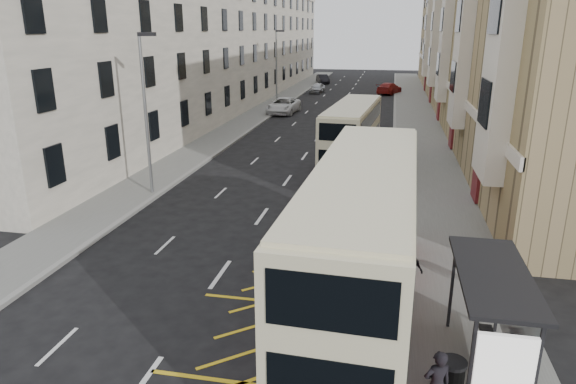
% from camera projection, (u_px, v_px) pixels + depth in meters
% --- Properties ---
extents(ground, '(200.00, 200.00, 0.00)m').
position_uv_depth(ground, '(175.00, 338.00, 14.44)').
color(ground, black).
rests_on(ground, ground).
extents(pavement_right, '(4.00, 120.00, 0.15)m').
position_uv_depth(pavement_right, '(420.00, 136.00, 40.93)').
color(pavement_right, '#62625D').
rests_on(pavement_right, ground).
extents(pavement_left, '(3.00, 120.00, 0.15)m').
position_uv_depth(pavement_left, '(234.00, 129.00, 43.84)').
color(pavement_left, '#62625D').
rests_on(pavement_left, ground).
extents(kerb_right, '(0.25, 120.00, 0.15)m').
position_uv_depth(kerb_right, '(394.00, 135.00, 41.31)').
color(kerb_right, gray).
rests_on(kerb_right, ground).
extents(kerb_left, '(0.25, 120.00, 0.15)m').
position_uv_depth(kerb_left, '(251.00, 130.00, 43.55)').
color(kerb_left, gray).
rests_on(kerb_left, ground).
extents(road_markings, '(10.00, 110.00, 0.01)m').
position_uv_depth(road_markings, '(339.00, 107.00, 56.46)').
color(road_markings, silver).
rests_on(road_markings, ground).
extents(terrace_right, '(10.75, 79.00, 15.25)m').
position_uv_depth(terrace_right, '(489.00, 36.00, 51.74)').
color(terrace_right, '#9D855B').
rests_on(terrace_right, ground).
extents(terrace_left, '(9.18, 79.00, 13.25)m').
position_uv_depth(terrace_left, '(222.00, 45.00, 57.46)').
color(terrace_left, silver).
rests_on(terrace_left, ground).
extents(bus_shelter, '(1.65, 4.25, 2.70)m').
position_uv_depth(bus_shelter, '(500.00, 308.00, 11.86)').
color(bus_shelter, black).
rests_on(bus_shelter, pavement_right).
extents(guard_railing, '(0.06, 6.56, 1.01)m').
position_uv_depth(guard_railing, '(401.00, 246.00, 18.38)').
color(guard_railing, '#AE1616').
rests_on(guard_railing, pavement_right).
extents(street_lamp_near, '(0.93, 0.18, 8.00)m').
position_uv_depth(street_lamp_near, '(146.00, 106.00, 25.42)').
color(street_lamp_near, gray).
rests_on(street_lamp_near, pavement_left).
extents(street_lamp_far, '(0.93, 0.18, 8.00)m').
position_uv_depth(street_lamp_far, '(277.00, 65.00, 53.44)').
color(street_lamp_far, gray).
rests_on(street_lamp_far, pavement_left).
extents(double_decker_front, '(3.19, 12.05, 4.77)m').
position_uv_depth(double_decker_front, '(362.00, 244.00, 14.69)').
color(double_decker_front, beige).
rests_on(double_decker_front, ground).
extents(double_decker_rear, '(3.09, 10.17, 4.00)m').
position_uv_depth(double_decker_rear, '(352.00, 136.00, 31.23)').
color(double_decker_rear, beige).
rests_on(double_decker_rear, ground).
extents(litter_bin, '(0.63, 0.63, 1.05)m').
position_uv_depth(litter_bin, '(451.00, 380.00, 11.66)').
color(litter_bin, black).
rests_on(litter_bin, pavement_right).
extents(pedestrian_mid, '(0.82, 0.67, 1.56)m').
position_uv_depth(pedestrian_mid, '(502.00, 273.00, 16.23)').
color(pedestrian_mid, black).
rests_on(pedestrian_mid, pavement_right).
extents(pedestrian_far, '(1.15, 0.84, 1.81)m').
position_uv_depth(pedestrian_far, '(406.00, 268.00, 16.27)').
color(pedestrian_far, black).
rests_on(pedestrian_far, pavement_right).
extents(white_van, '(2.97, 5.79, 1.57)m').
position_uv_depth(white_van, '(283.00, 106.00, 52.33)').
color(white_van, white).
rests_on(white_van, ground).
extents(car_silver, '(1.88, 3.96, 1.31)m').
position_uv_depth(car_silver, '(317.00, 88.00, 68.91)').
color(car_silver, '#ADB1B6').
rests_on(car_silver, ground).
extents(car_dark, '(2.75, 4.49, 1.40)m').
position_uv_depth(car_dark, '(323.00, 79.00, 80.57)').
color(car_dark, black).
rests_on(car_dark, ground).
extents(car_red, '(3.68, 5.50, 1.48)m').
position_uv_depth(car_red, '(389.00, 88.00, 67.76)').
color(car_red, maroon).
rests_on(car_red, ground).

